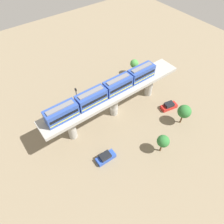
# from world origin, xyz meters

# --- Properties ---
(ground_plane) EXTENTS (120.00, 120.00, 0.00)m
(ground_plane) POSITION_xyz_m (0.00, 0.00, 0.00)
(ground_plane) COLOR #84755B
(viaduct) EXTENTS (5.20, 35.80, 7.45)m
(viaduct) POSITION_xyz_m (0.00, 0.00, 5.84)
(viaduct) COLOR #A8A59E
(viaduct) RESTS_ON ground
(train) EXTENTS (2.64, 27.45, 3.24)m
(train) POSITION_xyz_m (0.00, 2.46, 8.98)
(train) COLOR #2D4CA5
(train) RESTS_ON viaduct
(parked_car_red) EXTENTS (2.62, 4.48, 1.76)m
(parked_car_red) POSITION_xyz_m (-6.99, -12.35, 0.74)
(parked_car_red) COLOR red
(parked_car_red) RESTS_ON ground
(parked_car_blue) EXTENTS (1.91, 4.25, 1.76)m
(parked_car_blue) POSITION_xyz_m (-9.14, 9.08, 0.74)
(parked_car_blue) COLOR #284CB7
(parked_car_blue) RESTS_ON ground
(tree_near_viaduct) EXTENTS (2.46, 2.46, 5.00)m
(tree_near_viaduct) POSITION_xyz_m (8.99, -14.17, 3.71)
(tree_near_viaduct) COLOR brown
(tree_near_viaduct) RESTS_ON ground
(tree_mid_lot) EXTENTS (3.11, 3.11, 5.53)m
(tree_mid_lot) POSITION_xyz_m (-11.92, -11.16, 3.94)
(tree_mid_lot) COLOR brown
(tree_mid_lot) RESTS_ON ground
(tree_far_corner) EXTENTS (2.62, 2.62, 4.98)m
(tree_far_corner) POSITION_xyz_m (-14.55, -1.62, 3.63)
(tree_far_corner) COLOR brown
(tree_far_corner) RESTS_ON ground
(signal_post) EXTENTS (0.44, 0.28, 10.05)m
(signal_post) POSITION_xyz_m (3.40, 7.62, 5.55)
(signal_post) COLOR #4C4C51
(signal_post) RESTS_ON ground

